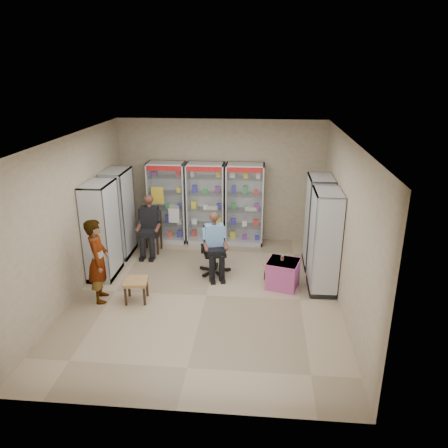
# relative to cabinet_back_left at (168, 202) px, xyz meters

# --- Properties ---
(floor) EXTENTS (6.00, 6.00, 0.00)m
(floor) POSITION_rel_cabinet_back_left_xyz_m (1.30, -2.73, -1.00)
(floor) COLOR tan
(floor) RESTS_ON ground
(room_shell) EXTENTS (5.02, 6.02, 3.01)m
(room_shell) POSITION_rel_cabinet_back_left_xyz_m (1.30, -2.73, 0.97)
(room_shell) COLOR tan
(room_shell) RESTS_ON ground
(cabinet_back_left) EXTENTS (0.90, 0.50, 2.00)m
(cabinet_back_left) POSITION_rel_cabinet_back_left_xyz_m (0.00, 0.00, 0.00)
(cabinet_back_left) COLOR #B6B9BD
(cabinet_back_left) RESTS_ON floor
(cabinet_back_mid) EXTENTS (0.90, 0.50, 2.00)m
(cabinet_back_mid) POSITION_rel_cabinet_back_left_xyz_m (0.95, 0.00, 0.00)
(cabinet_back_mid) COLOR silver
(cabinet_back_mid) RESTS_ON floor
(cabinet_back_right) EXTENTS (0.90, 0.50, 2.00)m
(cabinet_back_right) POSITION_rel_cabinet_back_left_xyz_m (1.90, 0.00, 0.00)
(cabinet_back_right) COLOR #A9ABB1
(cabinet_back_right) RESTS_ON floor
(cabinet_right_far) EXTENTS (0.90, 0.50, 2.00)m
(cabinet_right_far) POSITION_rel_cabinet_back_left_xyz_m (3.53, -1.13, 0.00)
(cabinet_right_far) COLOR #B4B7BB
(cabinet_right_far) RESTS_ON floor
(cabinet_right_near) EXTENTS (0.90, 0.50, 2.00)m
(cabinet_right_near) POSITION_rel_cabinet_back_left_xyz_m (3.53, -2.23, 0.00)
(cabinet_right_near) COLOR #ADAEB4
(cabinet_right_near) RESTS_ON floor
(cabinet_left_far) EXTENTS (0.90, 0.50, 2.00)m
(cabinet_left_far) POSITION_rel_cabinet_back_left_xyz_m (-0.93, -0.93, 0.00)
(cabinet_left_far) COLOR #B0B2B7
(cabinet_left_far) RESTS_ON floor
(cabinet_left_near) EXTENTS (0.90, 0.50, 2.00)m
(cabinet_left_near) POSITION_rel_cabinet_back_left_xyz_m (-0.93, -2.03, 0.00)
(cabinet_left_near) COLOR #B5B8BD
(cabinet_left_near) RESTS_ON floor
(wooden_chair) EXTENTS (0.42, 0.42, 0.94)m
(wooden_chair) POSITION_rel_cabinet_back_left_xyz_m (-0.25, -0.73, -0.53)
(wooden_chair) COLOR #321A13
(wooden_chair) RESTS_ON floor
(seated_customer) EXTENTS (0.44, 0.60, 1.34)m
(seated_customer) POSITION_rel_cabinet_back_left_xyz_m (-0.25, -0.78, -0.33)
(seated_customer) COLOR black
(seated_customer) RESTS_ON floor
(office_chair) EXTENTS (0.68, 0.68, 1.02)m
(office_chair) POSITION_rel_cabinet_back_left_xyz_m (1.35, -1.72, -0.49)
(office_chair) COLOR black
(office_chair) RESTS_ON floor
(seated_shopkeeper) EXTENTS (0.57, 0.68, 1.29)m
(seated_shopkeeper) POSITION_rel_cabinet_back_left_xyz_m (1.35, -1.77, -0.35)
(seated_shopkeeper) COLOR #69A3D1
(seated_shopkeeper) RESTS_ON floor
(pink_trunk) EXTENTS (0.70, 0.69, 0.56)m
(pink_trunk) POSITION_rel_cabinet_back_left_xyz_m (2.77, -2.22, -0.72)
(pink_trunk) COLOR #C44EA7
(pink_trunk) RESTS_ON floor
(tea_glass) EXTENTS (0.07, 0.07, 0.10)m
(tea_glass) POSITION_rel_cabinet_back_left_xyz_m (2.75, -2.18, -0.40)
(tea_glass) COLOR #5B2D07
(tea_glass) RESTS_ON pink_trunk
(woven_stool_a) EXTENTS (0.38, 0.38, 0.36)m
(woven_stool_a) POSITION_rel_cabinet_back_left_xyz_m (2.58, -2.08, -0.82)
(woven_stool_a) COLOR tan
(woven_stool_a) RESTS_ON floor
(woven_stool_b) EXTENTS (0.47, 0.47, 0.43)m
(woven_stool_b) POSITION_rel_cabinet_back_left_xyz_m (0.03, -3.03, -0.79)
(woven_stool_b) COLOR olive
(woven_stool_b) RESTS_ON floor
(standing_man) EXTENTS (0.52, 0.66, 1.60)m
(standing_man) POSITION_rel_cabinet_back_left_xyz_m (-0.65, -3.05, -0.20)
(standing_man) COLOR gray
(standing_man) RESTS_ON floor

